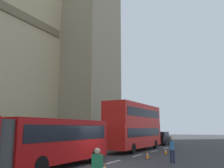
% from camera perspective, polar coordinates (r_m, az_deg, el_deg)
% --- Properties ---
extents(ground_plane, '(160.00, 160.00, 0.00)m').
position_cam_1_polar(ground_plane, '(16.74, -2.68, -18.31)').
color(ground_plane, '#333335').
extents(lane_centre_marking, '(34.40, 0.16, 0.01)m').
position_cam_1_polar(lane_centre_marking, '(16.39, -3.46, -18.47)').
color(lane_centre_marking, silver).
rests_on(lane_centre_marking, ground_plane).
extents(double_decker_bus, '(10.52, 2.54, 4.90)m').
position_cam_1_polar(double_decker_bus, '(27.18, 5.30, -9.41)').
color(double_decker_bus, red).
rests_on(double_decker_bus, ground_plane).
extents(sedan_lead, '(4.40, 1.86, 1.85)m').
position_cam_1_polar(sedan_lead, '(36.75, 11.38, -12.24)').
color(sedan_lead, black).
rests_on(sedan_lead, ground_plane).
extents(traffic_cone_middle, '(0.36, 0.36, 0.58)m').
position_cam_1_polar(traffic_cone_middle, '(20.34, 8.19, -15.97)').
color(traffic_cone_middle, black).
rests_on(traffic_cone_middle, ground_plane).
extents(traffic_cone_east, '(0.36, 0.36, 0.58)m').
position_cam_1_polar(traffic_cone_east, '(23.63, 12.32, -15.01)').
color(traffic_cone_east, black).
rests_on(traffic_cone_east, ground_plane).
extents(pedestrian_by_kerb, '(0.43, 0.36, 1.69)m').
position_cam_1_polar(pedestrian_by_kerb, '(18.34, 13.73, -14.46)').
color(pedestrian_by_kerb, '#262D4C').
rests_on(pedestrian_by_kerb, ground_plane).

